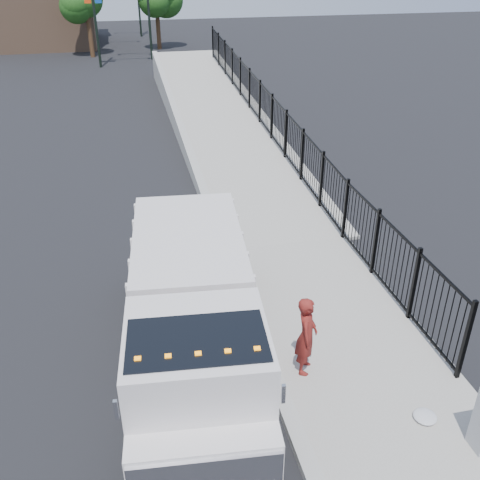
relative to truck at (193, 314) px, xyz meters
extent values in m
plane|color=black|center=(1.49, 0.52, -1.41)|extent=(120.00, 120.00, 0.00)
cube|color=#9E998E|center=(3.42, -1.48, -1.35)|extent=(3.55, 12.00, 0.12)
cube|color=#ADAAA3|center=(1.49, -1.48, -1.33)|extent=(0.30, 12.00, 0.16)
cube|color=#9E998E|center=(3.62, 16.52, -1.41)|extent=(3.95, 24.06, 3.19)
cube|color=black|center=(5.04, 12.52, -0.51)|extent=(0.10, 28.00, 1.80)
cube|color=black|center=(0.03, 0.37, -0.88)|extent=(1.55, 6.61, 0.21)
cube|color=silver|center=(-0.17, -1.84, 0.08)|extent=(2.45, 2.31, 1.93)
cube|color=silver|center=(-0.27, -3.04, -0.40)|extent=(2.32, 0.88, 0.96)
cube|color=silver|center=(-0.31, -3.39, -0.40)|extent=(2.21, 0.28, 0.82)
cube|color=black|center=(-0.19, -2.08, 0.66)|extent=(2.22, 1.44, 0.82)
cube|color=silver|center=(0.15, 1.61, 0.08)|extent=(2.67, 4.24, 1.64)
cube|color=silver|center=(-1.45, -2.69, 0.52)|extent=(0.06, 0.06, 0.34)
cube|color=silver|center=(0.95, -2.91, 0.52)|extent=(0.06, 0.06, 0.34)
cube|color=orange|center=(-1.08, -2.34, 1.07)|extent=(0.10, 0.09, 0.06)
cube|color=orange|center=(-0.65, -2.38, 1.07)|extent=(0.10, 0.09, 0.06)
cube|color=orange|center=(-0.22, -2.42, 1.07)|extent=(0.10, 0.09, 0.06)
cube|color=orange|center=(0.21, -2.45, 1.07)|extent=(0.10, 0.09, 0.06)
cube|color=orange|center=(0.65, -2.49, 1.07)|extent=(0.10, 0.09, 0.06)
cylinder|color=black|center=(-1.23, -2.42, -0.93)|extent=(0.39, 0.99, 0.96)
cylinder|color=black|center=(0.78, -2.60, -0.93)|extent=(0.39, 0.99, 0.96)
cylinder|color=black|center=(-0.81, 2.28, -0.93)|extent=(0.39, 0.99, 0.96)
cylinder|color=black|center=(1.21, 2.10, -0.93)|extent=(0.39, 0.99, 0.96)
cylinder|color=black|center=(-0.71, 3.34, -0.93)|extent=(0.39, 0.99, 0.96)
cylinder|color=black|center=(1.30, 3.15, -0.93)|extent=(0.39, 0.99, 0.96)
imported|color=maroon|center=(2.14, -0.61, -0.43)|extent=(0.63, 0.74, 1.72)
ellipsoid|color=silver|center=(3.87, -2.33, -1.24)|extent=(0.43, 0.43, 0.11)
cylinder|color=black|center=(-2.14, 32.68, 2.59)|extent=(0.18, 0.18, 8.00)
cylinder|color=black|center=(1.71, 34.93, 2.59)|extent=(0.18, 0.18, 8.00)
cylinder|color=#382314|center=(-2.78, 36.97, 0.19)|extent=(0.36, 0.36, 3.20)
sphere|color=#194714|center=(-2.78, 36.97, 2.59)|extent=(2.76, 2.76, 2.76)
cylinder|color=#382314|center=(2.68, 39.55, 0.19)|extent=(0.36, 0.36, 3.20)
cylinder|color=#382314|center=(-3.23, 47.84, 0.19)|extent=(0.36, 0.36, 3.20)
camera|label=1|loc=(-0.92, -8.39, 6.26)|focal=40.00mm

